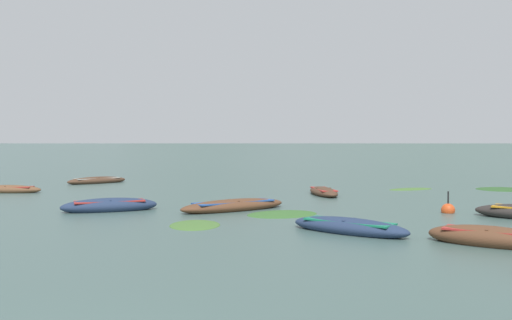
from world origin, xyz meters
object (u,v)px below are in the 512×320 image
object	(u,v)px
rowboat_4	(110,206)
rowboat_9	(97,181)
rowboat_7	(489,237)
mooring_buoy	(448,210)
rowboat_1	(324,192)
rowboat_0	(349,227)
rowboat_6	(234,206)
rowboat_3	(8,190)

from	to	relation	value
rowboat_4	rowboat_9	size ratio (longest dim) A/B	1.05
rowboat_7	mooring_buoy	bearing A→B (deg)	82.77
rowboat_1	mooring_buoy	size ratio (longest dim) A/B	3.75
rowboat_1	rowboat_4	size ratio (longest dim) A/B	0.96
rowboat_0	mooring_buoy	size ratio (longest dim) A/B	3.82
rowboat_1	rowboat_9	bearing A→B (deg)	154.77
rowboat_1	rowboat_6	bearing A→B (deg)	-122.04
rowboat_0	rowboat_6	xyz separation A→B (m)	(-3.92, 4.88, -0.00)
rowboat_0	rowboat_3	xyz separation A→B (m)	(-16.53, 11.23, -0.01)
rowboat_4	rowboat_1	bearing A→B (deg)	37.82
rowboat_1	rowboat_6	world-z (taller)	rowboat_6
rowboat_0	rowboat_1	world-z (taller)	rowboat_0
rowboat_4	mooring_buoy	size ratio (longest dim) A/B	3.92
rowboat_3	rowboat_7	size ratio (longest dim) A/B	1.12
rowboat_7	mooring_buoy	xyz separation A→B (m)	(0.79, 6.27, -0.09)
rowboat_0	rowboat_4	world-z (taller)	rowboat_4
rowboat_4	rowboat_6	world-z (taller)	rowboat_4
rowboat_0	rowboat_9	size ratio (longest dim) A/B	1.02
rowboat_1	rowboat_3	xyz separation A→B (m)	(-16.47, 0.19, 0.00)
rowboat_4	mooring_buoy	distance (m)	12.87
rowboat_9	mooring_buoy	bearing A→B (deg)	-35.44
rowboat_3	rowboat_7	bearing A→B (deg)	-32.85
rowboat_1	rowboat_4	distance (m)	10.91
rowboat_6	rowboat_9	bearing A→B (deg)	128.62
rowboat_0	rowboat_6	bearing A→B (deg)	128.76
rowboat_1	rowboat_3	distance (m)	16.48
rowboat_0	rowboat_7	xyz separation A→B (m)	(3.40, -1.63, 0.02)
rowboat_6	rowboat_7	world-z (taller)	rowboat_7
rowboat_9	rowboat_7	bearing A→B (deg)	-47.75
rowboat_0	rowboat_4	size ratio (longest dim) A/B	0.97
rowboat_9	rowboat_1	bearing A→B (deg)	-25.23
rowboat_0	rowboat_1	bearing A→B (deg)	90.29
rowboat_3	rowboat_9	size ratio (longest dim) A/B	0.99
rowboat_9	mooring_buoy	xyz separation A→B (m)	(18.35, -13.06, -0.06)
rowboat_3	rowboat_4	distance (m)	10.44
rowboat_0	rowboat_9	world-z (taller)	rowboat_0
mooring_buoy	rowboat_4	bearing A→B (deg)	-178.75
rowboat_3	rowboat_6	world-z (taller)	rowboat_6
rowboat_0	rowboat_9	bearing A→B (deg)	128.66
rowboat_0	rowboat_3	distance (m)	19.99
rowboat_6	mooring_buoy	distance (m)	8.11
rowboat_1	rowboat_9	size ratio (longest dim) A/B	1.01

